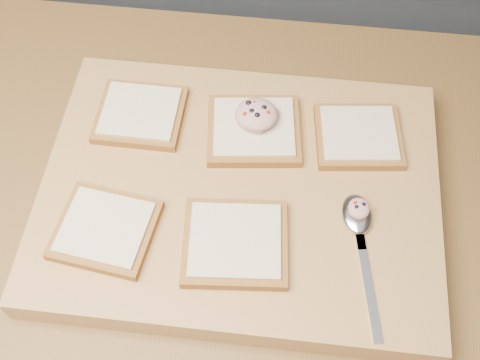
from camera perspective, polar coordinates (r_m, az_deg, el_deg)
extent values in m
cube|color=slate|center=(1.23, 1.54, -15.38)|extent=(1.90, 0.75, 0.84)
cube|color=brown|center=(0.81, 2.27, -6.20)|extent=(2.00, 0.80, 0.06)
cube|color=#B77D4E|center=(0.79, 0.00, -1.22)|extent=(0.51, 0.39, 0.04)
cube|color=#935426|center=(0.84, -9.42, 6.13)|extent=(0.12, 0.11, 0.01)
cube|color=beige|center=(0.84, -9.50, 6.48)|extent=(0.10, 0.09, 0.00)
cube|color=#935426|center=(0.82, 1.32, 4.71)|extent=(0.14, 0.13, 0.01)
cube|color=beige|center=(0.81, 1.33, 5.09)|extent=(0.12, 0.11, 0.00)
cube|color=#935426|center=(0.83, 11.14, 4.08)|extent=(0.12, 0.12, 0.01)
cube|color=beige|center=(0.82, 11.23, 4.41)|extent=(0.11, 0.10, 0.00)
cube|color=#935426|center=(0.75, -12.63, -4.64)|extent=(0.13, 0.12, 0.01)
cube|color=beige|center=(0.75, -12.75, -4.34)|extent=(0.11, 0.10, 0.00)
cube|color=#935426|center=(0.73, -0.46, -6.02)|extent=(0.13, 0.13, 0.01)
cube|color=beige|center=(0.72, -0.47, -5.71)|extent=(0.12, 0.11, 0.00)
ellipsoid|color=tan|center=(0.80, 1.56, 6.23)|extent=(0.06, 0.05, 0.03)
sphere|color=black|center=(0.80, 2.29, 6.82)|extent=(0.01, 0.01, 0.01)
sphere|color=black|center=(0.80, 0.83, 7.27)|extent=(0.01, 0.01, 0.01)
sphere|color=black|center=(0.79, 1.64, 6.13)|extent=(0.01, 0.01, 0.01)
sphere|color=black|center=(0.79, 1.14, 6.50)|extent=(0.01, 0.01, 0.01)
sphere|color=#A5140C|center=(0.79, 2.65, 6.37)|extent=(0.01, 0.01, 0.01)
sphere|color=#A5140C|center=(0.80, 1.38, 7.28)|extent=(0.01, 0.01, 0.01)
sphere|color=#A5140C|center=(0.79, 0.48, 6.24)|extent=(0.01, 0.01, 0.01)
ellipsoid|color=silver|center=(0.76, 11.03, -3.18)|extent=(0.05, 0.06, 0.01)
cube|color=silver|center=(0.75, 11.30, -5.26)|extent=(0.02, 0.04, 0.00)
cube|color=silver|center=(0.73, 12.04, -9.57)|extent=(0.03, 0.14, 0.00)
ellipsoid|color=tan|center=(0.75, 11.20, -2.67)|extent=(0.03, 0.03, 0.01)
sphere|color=black|center=(0.75, 11.62, -2.31)|extent=(0.01, 0.01, 0.01)
sphere|color=black|center=(0.74, 11.00, -2.55)|extent=(0.01, 0.01, 0.01)
sphere|color=#A5140C|center=(0.75, 10.86, -2.18)|extent=(0.01, 0.01, 0.01)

